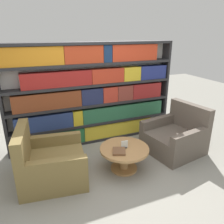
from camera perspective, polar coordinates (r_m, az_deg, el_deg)
The scene contains 7 objects.
ground_plane at distance 3.53m, azimuth 3.18°, elevation -17.25°, with size 14.00×14.00×0.00m, color gray.
bookshelf at distance 4.34m, azimuth -5.11°, elevation 4.51°, with size 3.33×0.30×1.98m.
armchair_left at distance 3.51m, azimuth -15.97°, elevation -12.81°, with size 1.05×1.01×0.88m.
armchair_right at distance 4.31m, azimuth 16.26°, elevation -6.30°, with size 1.08×1.04×0.88m.
coffee_table at distance 3.61m, azimuth 3.22°, elevation -10.85°, with size 0.79×0.79×0.40m.
table_sign at distance 3.53m, azimuth 3.27°, elevation -8.58°, with size 0.11×0.06×0.13m.
stray_book at distance 3.42m, azimuth 1.85°, elevation -10.21°, with size 0.27×0.28×0.03m.
Camera 1 is at (-1.24, -2.52, 2.15)m, focal length 35.00 mm.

